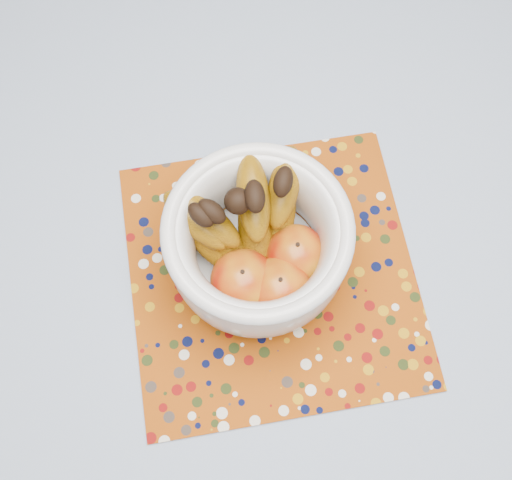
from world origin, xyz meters
TOP-DOWN VIEW (x-y plane):
  - table at (0.00, 0.00)m, footprint 1.20×1.20m
  - tablecloth at (0.00, 0.00)m, footprint 1.32×1.32m
  - placemat at (-0.02, -0.08)m, footprint 0.44×0.44m
  - fruit_bowl at (-0.04, -0.05)m, footprint 0.24×0.22m

SIDE VIEW (x-z plane):
  - table at x=0.00m, z-range 0.30..1.05m
  - tablecloth at x=0.00m, z-range 0.75..0.76m
  - placemat at x=-0.02m, z-range 0.76..0.76m
  - fruit_bowl at x=-0.04m, z-range 0.75..0.93m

